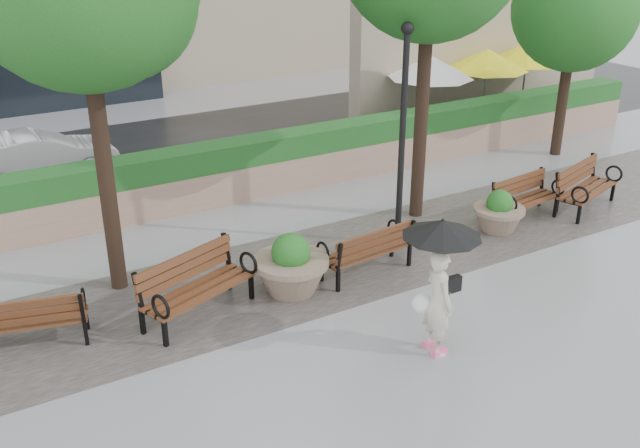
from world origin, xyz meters
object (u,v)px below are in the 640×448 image
bench_1 (198,299)px  planter_right (498,215)px  lamppost (402,152)px  bench_4 (585,196)px  planter_left (291,269)px  pedestrian (439,274)px  bench_2 (367,260)px  bench_0 (31,330)px  bench_3 (526,206)px  car_right (39,157)px

bench_1 → planter_right: 6.63m
lamppost → bench_4: bearing=-8.0°
planter_left → pedestrian: 2.99m
bench_2 → pedestrian: 2.80m
bench_2 → planter_left: size_ratio=1.39×
lamppost → pedestrian: (-1.74, -3.34, -0.62)m
bench_1 → lamppost: lamppost is taller
bench_1 → planter_left: (1.70, -0.04, 0.12)m
lamppost → bench_1: bearing=-172.1°
bench_2 → lamppost: lamppost is taller
planter_right → pedestrian: bearing=-144.4°
bench_0 → pedestrian: (5.26, -3.20, 1.03)m
bench_2 → planter_left: bearing=-9.8°
bench_2 → planter_left: planter_left is taller
bench_1 → bench_3: 7.63m
bench_3 → bench_4: (1.49, -0.32, 0.03)m
bench_2 → car_right: (-4.16, 8.16, 0.33)m
bench_1 → car_right: size_ratio=0.57×
bench_0 → lamppost: size_ratio=0.42×
planter_left → lamppost: bearing=13.5°
car_right → pedestrian: size_ratio=1.73×
planter_right → bench_2: bearing=-176.2°
bench_3 → planter_right: (-0.99, -0.21, 0.08)m
bench_3 → bench_2: bearing=179.1°
bench_3 → lamppost: size_ratio=0.40×
bench_1 → bench_3: (7.63, 0.28, -0.05)m
bench_0 → bench_4: 11.66m
bench_2 → bench_4: size_ratio=0.91×
bench_1 → bench_4: size_ratio=1.05×
bench_1 → planter_right: bearing=-19.8°
bench_2 → planter_right: bearing=178.2°
bench_0 → planter_right: (9.17, -0.40, 0.08)m
bench_4 → planter_left: (-7.41, -0.01, 0.13)m
bench_0 → bench_3: 10.16m
planter_left → planter_right: bearing=1.4°
bench_4 → car_right: 12.89m
bench_1 → lamppost: 4.78m
bench_0 → pedestrian: pedestrian is taller
bench_4 → bench_0: bearing=160.4°
lamppost → planter_left: bearing=-166.5°
bench_4 → car_right: car_right is taller
bench_1 → bench_2: bearing=-23.2°
bench_4 → planter_left: 7.41m
planter_left → pedestrian: pedestrian is taller
pedestrian → car_right: bearing=28.8°
planter_right → bench_1: bearing=-179.3°
bench_0 → pedestrian: bearing=163.4°
bench_1 → car_right: 8.07m
bench_3 → planter_right: bearing=-174.6°
bench_2 → bench_3: 4.45m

